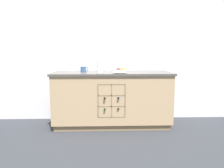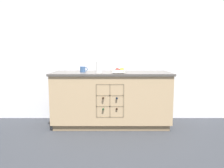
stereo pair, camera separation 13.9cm
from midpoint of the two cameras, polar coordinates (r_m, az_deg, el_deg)
name	(u,v)px [view 2 (the right image)]	position (r m, az deg, el deg)	size (l,w,h in m)	color
ground_plane	(112,125)	(3.75, 1.08, -10.55)	(14.00, 14.00, 0.00)	#2D3035
back_wall	(112,49)	(3.98, 1.03, 9.15)	(4.40, 0.06, 2.55)	white
kitchen_island	(112,98)	(3.63, 1.10, -3.80)	(1.92, 0.74, 0.89)	#8B7354
fruit_bowl	(120,71)	(3.41, 3.15, 3.51)	(0.25, 0.25, 0.09)	silver
white_pitcher	(100,67)	(3.47, -2.09, 4.56)	(0.16, 0.10, 0.18)	white
ceramic_mug	(84,69)	(3.60, -6.33, 3.83)	(0.13, 0.09, 0.09)	#385684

